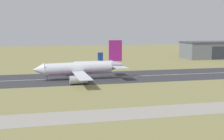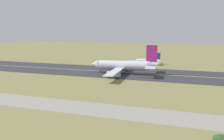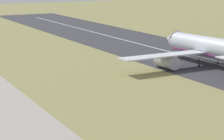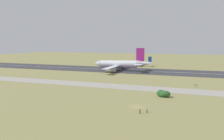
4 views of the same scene
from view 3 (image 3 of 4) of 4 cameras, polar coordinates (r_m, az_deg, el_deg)
ground_plane at (r=78.22m, az=4.67°, el=-8.20°), size 711.81×711.81×0.00m
airplane_landing at (r=136.55m, az=12.76°, el=2.76°), size 46.84×61.16×19.56m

